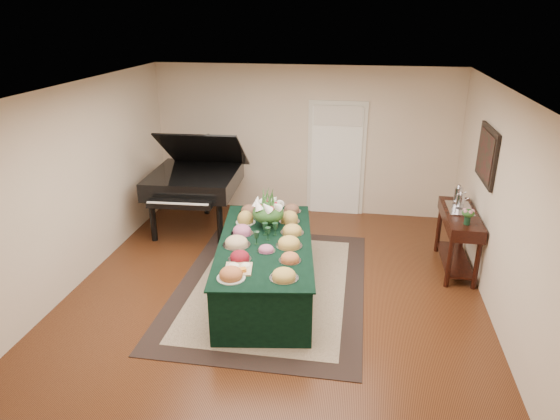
% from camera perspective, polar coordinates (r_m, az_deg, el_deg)
% --- Properties ---
extents(ground, '(6.00, 6.00, 0.00)m').
position_cam_1_polar(ground, '(6.95, -0.41, -8.98)').
color(ground, black).
rests_on(ground, ground).
extents(area_rug, '(2.55, 3.57, 0.01)m').
position_cam_1_polar(area_rug, '(7.02, -1.03, -8.57)').
color(area_rug, black).
rests_on(area_rug, ground).
extents(kitchen_doorway, '(1.05, 0.07, 2.10)m').
position_cam_1_polar(kitchen_doorway, '(9.22, 6.43, 5.69)').
color(kitchen_doorway, silver).
rests_on(kitchen_doorway, ground).
extents(buffet_table, '(1.56, 2.71, 0.76)m').
position_cam_1_polar(buffet_table, '(6.70, -1.67, -6.50)').
color(buffet_table, black).
rests_on(buffet_table, ground).
extents(food_platters, '(1.13, 2.41, 0.14)m').
position_cam_1_polar(food_platters, '(6.59, -1.76, -2.91)').
color(food_platters, silver).
rests_on(food_platters, buffet_table).
extents(cutting_board, '(0.35, 0.35, 0.10)m').
position_cam_1_polar(cutting_board, '(5.86, -4.76, -6.41)').
color(cutting_board, tan).
rests_on(cutting_board, buffet_table).
extents(green_goblets, '(0.27, 0.39, 0.18)m').
position_cam_1_polar(green_goblets, '(6.58, -1.58, -2.55)').
color(green_goblets, black).
rests_on(green_goblets, buffet_table).
extents(floral_centerpiece, '(0.46, 0.46, 0.46)m').
position_cam_1_polar(floral_centerpiece, '(6.86, -1.37, 0.11)').
color(floral_centerpiece, black).
rests_on(floral_centerpiece, buffet_table).
extents(grand_piano, '(1.61, 1.80, 1.77)m').
position_cam_1_polar(grand_piano, '(8.62, -9.71, 3.42)').
color(grand_piano, black).
rests_on(grand_piano, ground).
extents(wicker_basket, '(0.35, 0.35, 0.22)m').
position_cam_1_polar(wicker_basket, '(8.47, -4.78, -2.34)').
color(wicker_basket, olive).
rests_on(wicker_basket, ground).
extents(mahogany_sideboard, '(0.45, 1.32, 0.90)m').
position_cam_1_polar(mahogany_sideboard, '(7.61, 19.81, -1.68)').
color(mahogany_sideboard, black).
rests_on(mahogany_sideboard, ground).
extents(tea_service, '(0.34, 0.58, 0.30)m').
position_cam_1_polar(tea_service, '(7.72, 19.81, 1.21)').
color(tea_service, silver).
rests_on(tea_service, mahogany_sideboard).
extents(pink_bouquet, '(0.18, 0.18, 0.23)m').
position_cam_1_polar(pink_bouquet, '(7.09, 20.71, -0.39)').
color(pink_bouquet, black).
rests_on(pink_bouquet, mahogany_sideboard).
extents(wall_painting, '(0.05, 0.95, 0.75)m').
position_cam_1_polar(wall_painting, '(7.33, 22.55, 5.83)').
color(wall_painting, black).
rests_on(wall_painting, ground).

